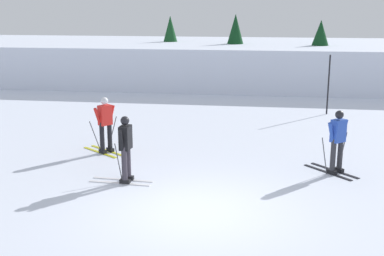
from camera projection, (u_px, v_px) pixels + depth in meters
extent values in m
plane|color=silver|center=(195.00, 210.00, 11.02)|extent=(120.00, 120.00, 0.00)
cube|color=silver|center=(239.00, 64.00, 28.23)|extent=(80.00, 7.39, 2.21)
cube|color=silver|center=(119.00, 183.00, 12.67)|extent=(1.60, 0.20, 0.02)
cube|color=silver|center=(123.00, 180.00, 12.94)|extent=(1.60, 0.20, 0.02)
cube|color=black|center=(125.00, 181.00, 12.63)|extent=(0.27, 0.14, 0.10)
cube|color=black|center=(129.00, 178.00, 12.89)|extent=(0.27, 0.14, 0.10)
cylinder|color=#38333D|center=(124.00, 163.00, 12.51)|extent=(0.14, 0.14, 0.85)
cylinder|color=#38333D|center=(128.00, 160.00, 12.78)|extent=(0.14, 0.14, 0.85)
cube|color=black|center=(125.00, 138.00, 12.50)|extent=(0.27, 0.40, 0.60)
cylinder|color=black|center=(121.00, 141.00, 12.27)|extent=(0.11, 0.26, 0.55)
cylinder|color=black|center=(128.00, 135.00, 12.74)|extent=(0.11, 0.26, 0.55)
sphere|color=black|center=(125.00, 121.00, 12.39)|extent=(0.22, 0.22, 0.22)
cylinder|color=#38383D|center=(119.00, 164.00, 12.41)|extent=(0.06, 0.47, 1.15)
cylinder|color=#38383D|center=(126.00, 157.00, 12.91)|extent=(0.06, 0.47, 1.15)
cube|color=gold|center=(100.00, 152.00, 15.31)|extent=(1.34, 1.02, 0.02)
cube|color=gold|center=(107.00, 151.00, 15.50)|extent=(1.34, 1.02, 0.02)
cube|color=black|center=(103.00, 151.00, 15.19)|extent=(0.28, 0.25, 0.10)
cube|color=black|center=(110.00, 150.00, 15.38)|extent=(0.28, 0.25, 0.10)
cylinder|color=black|center=(102.00, 136.00, 15.08)|extent=(0.14, 0.14, 0.85)
cylinder|color=black|center=(110.00, 135.00, 15.27)|extent=(0.14, 0.14, 0.85)
cube|color=red|center=(105.00, 115.00, 15.02)|extent=(0.42, 0.45, 0.60)
cylinder|color=red|center=(98.00, 117.00, 14.87)|extent=(0.22, 0.26, 0.55)
cylinder|color=red|center=(111.00, 114.00, 15.21)|extent=(0.22, 0.26, 0.55)
sphere|color=silver|center=(104.00, 101.00, 14.92)|extent=(0.22, 0.22, 0.22)
cylinder|color=#38383D|center=(96.00, 137.00, 15.04)|extent=(0.25, 0.33, 1.05)
cylinder|color=#38383D|center=(112.00, 134.00, 15.46)|extent=(0.25, 0.33, 1.05)
cube|color=black|center=(327.00, 172.00, 13.49)|extent=(1.15, 1.24, 0.02)
cube|color=black|center=(334.00, 170.00, 13.64)|extent=(1.15, 1.24, 0.02)
cube|color=black|center=(332.00, 172.00, 13.35)|extent=(0.26, 0.27, 0.10)
cube|color=black|center=(339.00, 170.00, 13.51)|extent=(0.26, 0.27, 0.10)
cylinder|color=#2D2D33|center=(333.00, 155.00, 13.24)|extent=(0.14, 0.14, 0.85)
cylinder|color=#2D2D33|center=(340.00, 153.00, 13.39)|extent=(0.14, 0.14, 0.85)
cube|color=#284CB7|center=(338.00, 131.00, 13.17)|extent=(0.44, 0.43, 0.60)
cylinder|color=#284CB7|center=(331.00, 132.00, 13.05)|extent=(0.25, 0.24, 0.55)
cylinder|color=#284CB7|center=(344.00, 130.00, 13.32)|extent=(0.25, 0.24, 0.55)
sphere|color=black|center=(339.00, 115.00, 13.06)|extent=(0.22, 0.22, 0.22)
cylinder|color=#38383D|center=(324.00, 156.00, 13.21)|extent=(0.23, 0.21, 1.04)
cylinder|color=#38383D|center=(342.00, 152.00, 13.60)|extent=(0.23, 0.21, 1.04)
cylinder|color=black|center=(328.00, 85.00, 20.39)|extent=(0.06, 0.06, 2.42)
cylinder|color=#513823|center=(234.00, 78.00, 28.88)|extent=(0.20, 0.20, 0.52)
cone|color=#0F3819|center=(235.00, 44.00, 28.42)|extent=(1.84, 1.84, 3.34)
cylinder|color=#513823|center=(171.00, 72.00, 30.58)|extent=(0.25, 0.25, 0.80)
cone|color=#14421E|center=(170.00, 41.00, 30.14)|extent=(1.59, 1.59, 2.93)
cylinder|color=#513823|center=(318.00, 80.00, 27.75)|extent=(0.23, 0.23, 0.64)
cone|color=#0F3819|center=(320.00, 47.00, 27.33)|extent=(1.96, 1.96, 2.92)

